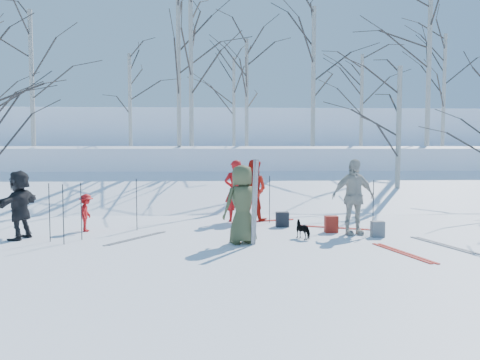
{
  "coord_description": "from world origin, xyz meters",
  "views": [
    {
      "loc": [
        -0.61,
        -10.68,
        2.15
      ],
      "look_at": [
        0.0,
        1.5,
        1.3
      ],
      "focal_mm": 35.0,
      "sensor_mm": 36.0,
      "label": 1
    }
  ],
  "objects": [
    {
      "name": "birch_plateau_h",
      "position": [
        -4.97,
        13.35,
        4.53
      ],
      "size": [
        3.86,
        3.86,
        4.66
      ],
      "primitive_type": null,
      "color": "silver",
      "rests_on": "snow_plateau"
    },
    {
      "name": "upright_ski_left",
      "position": [
        0.2,
        -0.55,
        0.95
      ],
      "size": [
        0.11,
        0.17,
        1.9
      ],
      "primitive_type": "cube",
      "rotation": [
        0.07,
        0.0,
        0.32
      ],
      "color": "silver",
      "rests_on": "ground"
    },
    {
      "name": "skier_red_north",
      "position": [
        -0.06,
        2.78,
        0.9
      ],
      "size": [
        0.66,
        0.44,
        1.79
      ],
      "primitive_type": "imported",
      "rotation": [
        0.0,
        0.0,
        3.16
      ],
      "color": "#B41012",
      "rests_on": "ground"
    },
    {
      "name": "skier_grey_west",
      "position": [
        -5.23,
        0.44,
        0.81
      ],
      "size": [
        0.84,
        1.58,
        1.62
      ],
      "primitive_type": "imported",
      "rotation": [
        0.0,
        0.0,
        4.46
      ],
      "color": "black",
      "rests_on": "ground"
    },
    {
      "name": "birch_plateau_b",
      "position": [
        -8.94,
        11.1,
        5.25
      ],
      "size": [
        4.88,
        4.88,
        6.11
      ],
      "primitive_type": null,
      "color": "silver",
      "rests_on": "snow_plateau"
    },
    {
      "name": "skier_cream_east",
      "position": [
        2.75,
        0.62,
        0.93
      ],
      "size": [
        1.15,
        0.61,
        1.87
      ],
      "primitive_type": "imported",
      "rotation": [
        0.0,
        0.0,
        0.15
      ],
      "color": "beige",
      "rests_on": "ground"
    },
    {
      "name": "ski_pair_f",
      "position": [
        2.5,
        1.57,
        0.01
      ],
      "size": [
        1.53,
        2.04,
        0.02
      ],
      "primitive_type": null,
      "rotation": [
        0.0,
        0.0,
        1.18
      ],
      "color": "red",
      "rests_on": "ground"
    },
    {
      "name": "birch_plateau_i",
      "position": [
        0.85,
        11.97,
        4.76
      ],
      "size": [
        4.19,
        4.19,
        5.12
      ],
      "primitive_type": null,
      "color": "silver",
      "rests_on": "snow_plateau"
    },
    {
      "name": "birch_plateau_j",
      "position": [
        -2.34,
        11.24,
        5.53
      ],
      "size": [
        5.26,
        5.26,
        6.66
      ],
      "primitive_type": null,
      "color": "silver",
      "rests_on": "snow_plateau"
    },
    {
      "name": "ski_pole_e",
      "position": [
        -4.42,
        0.1,
        0.67
      ],
      "size": [
        0.02,
        0.02,
        1.34
      ],
      "primitive_type": "cylinder",
      "color": "black",
      "rests_on": "ground"
    },
    {
      "name": "birch_plateau_g",
      "position": [
        9.67,
        11.76,
        6.21
      ],
      "size": [
        6.21,
        6.21,
        8.02
      ],
      "primitive_type": null,
      "color": "silver",
      "rests_on": "snow_plateau"
    },
    {
      "name": "snow_ramp",
      "position": [
        0.0,
        7.0,
        0.15
      ],
      "size": [
        70.0,
        9.49,
        4.12
      ],
      "primitive_type": "cube",
      "rotation": [
        0.3,
        0.0,
        0.0
      ],
      "color": "white",
      "rests_on": "ground"
    },
    {
      "name": "birch_plateau_f",
      "position": [
        3.73,
        10.29,
        5.29
      ],
      "size": [
        4.93,
        4.93,
        6.19
      ],
      "primitive_type": null,
      "color": "silver",
      "rests_on": "snow_plateau"
    },
    {
      "name": "backpack_grey",
      "position": [
        3.25,
        0.26,
        0.19
      ],
      "size": [
        0.3,
        0.2,
        0.38
      ],
      "primitive_type": "cube",
      "color": "slate",
      "rests_on": "ground"
    },
    {
      "name": "snow_plateau",
      "position": [
        0.0,
        17.0,
        1.0
      ],
      "size": [
        70.0,
        18.0,
        2.2
      ],
      "primitive_type": "cube",
      "color": "white",
      "rests_on": "ground"
    },
    {
      "name": "skier_red_seated",
      "position": [
        -3.95,
        1.37,
        0.48
      ],
      "size": [
        0.4,
        0.65,
        0.96
      ],
      "primitive_type": "imported",
      "rotation": [
        0.0,
        0.0,
        1.64
      ],
      "color": "#B41012",
      "rests_on": "ground"
    },
    {
      "name": "ski_pair_a",
      "position": [
        4.36,
        -0.75,
        0.01
      ],
      "size": [
        1.18,
        2.0,
        0.02
      ],
      "primitive_type": null,
      "rotation": [
        0.0,
        0.0,
        0.27
      ],
      "color": "silver",
      "rests_on": "ground"
    },
    {
      "name": "birch_edge_e",
      "position": [
        6.08,
        6.26,
        2.56
      ],
      "size": [
        4.18,
        4.18,
        5.12
      ],
      "primitive_type": null,
      "color": "silver",
      "rests_on": "ground"
    },
    {
      "name": "ski_pair_c",
      "position": [
        -2.51,
        0.34,
        0.01
      ],
      "size": [
        1.95,
        2.08,
        0.02
      ],
      "primitive_type": null,
      "rotation": [
        0.0,
        0.0,
        -0.58
      ],
      "color": "silver",
      "rests_on": "ground"
    },
    {
      "name": "ski_pole_c",
      "position": [
        -3.76,
        0.27,
        0.67
      ],
      "size": [
        0.02,
        0.02,
        1.34
      ],
      "primitive_type": "cylinder",
      "color": "black",
      "rests_on": "ground"
    },
    {
      "name": "backpack_red",
      "position": [
        2.29,
        0.92,
        0.21
      ],
      "size": [
        0.32,
        0.22,
        0.42
      ],
      "primitive_type": "cube",
      "color": "maroon",
      "rests_on": "ground"
    },
    {
      "name": "ski_pole_a",
      "position": [
        -4.01,
        -0.24,
        0.67
      ],
      "size": [
        0.02,
        0.02,
        1.34
      ],
      "primitive_type": "cylinder",
      "color": "black",
      "rests_on": "ground"
    },
    {
      "name": "far_hill",
      "position": [
        0.0,
        38.0,
        2.0
      ],
      "size": [
        90.0,
        30.0,
        6.0
      ],
      "primitive_type": "cube",
      "color": "white",
      "rests_on": "ground"
    },
    {
      "name": "ski_pole_d",
      "position": [
        0.9,
        2.53,
        0.67
      ],
      "size": [
        0.02,
        0.02,
        1.34
      ],
      "primitive_type": "cylinder",
      "color": "black",
      "rests_on": "ground"
    },
    {
      "name": "upright_ski_right",
      "position": [
        0.24,
        -0.54,
        0.95
      ],
      "size": [
        0.12,
        0.23,
        1.89
      ],
      "primitive_type": "cube",
      "rotation": [
        0.1,
        0.0,
        0.25
      ],
      "color": "silver",
      "rests_on": "ground"
    },
    {
      "name": "ski_pair_e",
      "position": [
        0.74,
        2.8,
        0.01
      ],
      "size": [
        1.14,
        2.0,
        0.02
      ],
      "primitive_type": null,
      "rotation": [
        0.0,
        0.0,
        1.83
      ],
      "color": "red",
      "rests_on": "ground"
    },
    {
      "name": "backpack_dark",
      "position": [
        1.17,
        1.82,
        0.2
      ],
      "size": [
        0.34,
        0.24,
        0.4
      ],
      "primitive_type": "cube",
      "color": "black",
      "rests_on": "ground"
    },
    {
      "name": "birch_plateau_c",
      "position": [
        12.41,
        15.72,
        5.4
      ],
      "size": [
        5.08,
        5.08,
        6.4
      ],
      "primitive_type": null,
      "color": "silver",
      "rests_on": "snow_plateau"
    },
    {
      "name": "ski_pole_f",
      "position": [
        -2.69,
        1.48,
        0.67
      ],
      "size": [
        0.02,
        0.02,
        1.34
      ],
      "primitive_type": "cylinder",
      "color": "black",
      "rests_on": "ground"
    },
    {
      "name": "skier_olive_center",
      "position": [
        -0.04,
        -0.32,
        0.88
      ],
      "size": [
        1.01,
        0.85,
        1.77
      ],
      "primitive_type": "imported",
      "rotation": [
        0.0,
        0.0,
        3.54
      ],
      "color": "#424A2C",
      "rests_on": "ground"
    },
    {
      "name": "birch_plateau_k",
      "position": [
        6.61,
        12.46,
        4.48
      ],
      "size": [
        3.79,
        3.79,
        4.55
      ],
      "primitive_type": null,
      "color": "silver",
      "rests_on": "snow_plateau"
    },
    {
      "name": "ski_pole_b",
      "position": [
        3.28,
        0.69,
        0.67
      ],
      "size": [
        0.02,
        0.02,
        1.34
      ],
      "primitive_type": "cylinder",
      "color": "black",
      "rests_on": "ground"
    },
    {
      "name": "ski_pair_b",
      "position": [
        3.18,
        -1.48,
        0.01
      ],
      "size": [
        1.11,
        2.0,
        0.02
      ],
      "primitive_type": null,
      "rotation": [
        0.0,
        0.0,
        0.25
      ],
      "color": "red",
      "rests_on": "ground"
    },
    {
      "name": "birch_plateau_a",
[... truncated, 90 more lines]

